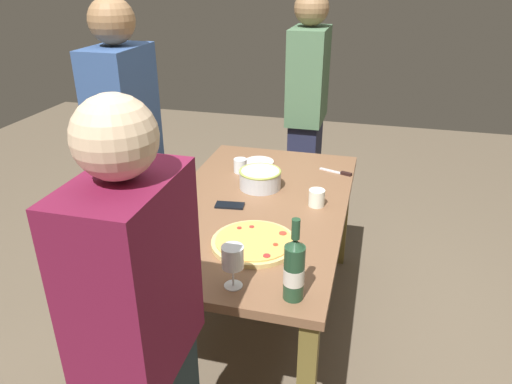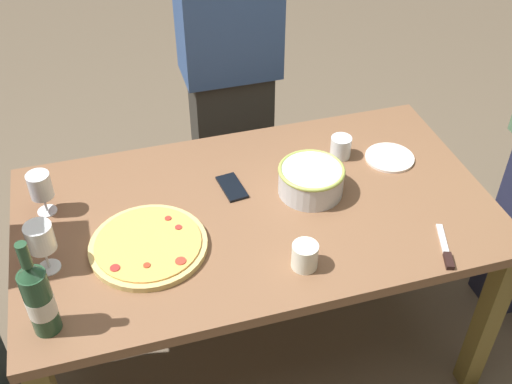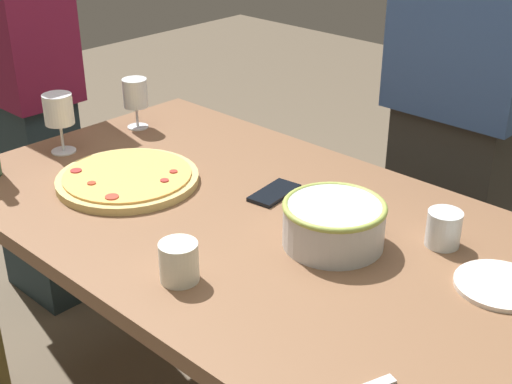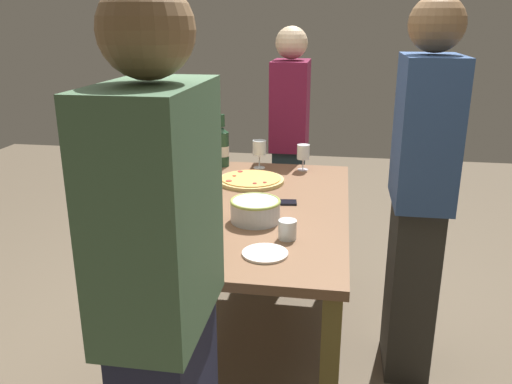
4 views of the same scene
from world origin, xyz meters
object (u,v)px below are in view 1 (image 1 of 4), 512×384
object	(u,v)px
side_plate	(259,162)
person_guest_right	(307,117)
person_guest_left	(144,353)
wine_bottle	(294,269)
wine_glass_by_bottle	(166,252)
pizza	(254,242)
person_host	(129,159)
cell_phone	(230,205)
wine_glass_near_pizza	(233,259)
serving_bowl	(260,178)
cup_amber	(240,166)
pizza_knife	(340,173)
cup_ceramic	(317,198)
dining_table	(256,221)

from	to	relation	value
side_plate	person_guest_right	xyz separation A→B (m)	(0.65, -0.18, 0.11)
person_guest_right	person_guest_left	bearing A→B (deg)	0.11
wine_bottle	wine_glass_by_bottle	size ratio (longest dim) A/B	2.06
pizza	person_host	bearing A→B (deg)	60.23
pizza	side_plate	world-z (taller)	pizza
wine_bottle	cell_phone	world-z (taller)	wine_bottle
wine_glass_near_pizza	person_guest_left	xyz separation A→B (m)	(-0.45, 0.14, -0.07)
serving_bowl	cell_phone	world-z (taller)	serving_bowl
cup_amber	person_host	size ratio (longest dim) A/B	0.05
person_guest_right	side_plate	bearing A→B (deg)	-13.03
cup_amber	cell_phone	size ratio (longest dim) A/B	0.57
wine_glass_near_pizza	serving_bowl	bearing A→B (deg)	7.70
wine_glass_by_bottle	cell_phone	bearing A→B (deg)	-5.03
wine_glass_by_bottle	pizza_knife	size ratio (longest dim) A/B	0.80
cup_amber	side_plate	bearing A→B (deg)	-22.00
cup_ceramic	person_guest_left	size ratio (longest dim) A/B	0.05
wine_glass_by_bottle	cup_amber	bearing A→B (deg)	0.90
wine_bottle	pizza_knife	size ratio (longest dim) A/B	1.65
wine_glass_near_pizza	person_host	xyz separation A→B (m)	(0.79, 0.84, 0.01)
serving_bowl	cell_phone	bearing A→B (deg)	160.29
cup_amber	person_guest_right	xyz separation A→B (m)	(0.82, -0.25, 0.08)
wine_glass_by_bottle	cup_amber	xyz separation A→B (m)	(1.06, 0.02, -0.06)
dining_table	wine_bottle	bearing A→B (deg)	-155.14
side_plate	pizza_knife	bearing A→B (deg)	-95.21
pizza_knife	person_guest_right	size ratio (longest dim) A/B	0.11
pizza	cup_ceramic	size ratio (longest dim) A/B	4.36
wine_glass_near_pizza	cup_ceramic	bearing A→B (deg)	-15.53
person_guest_left	person_guest_right	world-z (taller)	person_guest_right
pizza	dining_table	bearing A→B (deg)	13.43
wine_bottle	dining_table	bearing A→B (deg)	24.86
pizza	pizza_knife	bearing A→B (deg)	-17.64
serving_bowl	wine_glass_by_bottle	world-z (taller)	wine_glass_by_bottle
cup_amber	person_guest_right	size ratio (longest dim) A/B	0.05
serving_bowl	cup_ceramic	world-z (taller)	serving_bowl
pizza	cup_amber	xyz separation A→B (m)	(0.76, 0.28, 0.03)
cup_amber	cup_ceramic	bearing A→B (deg)	-122.80
wine_bottle	person_host	distance (m)	1.33
dining_table	cell_phone	xyz separation A→B (m)	(-0.05, 0.12, 0.10)
pizza	person_guest_right	world-z (taller)	person_guest_right
person_guest_right	wine_glass_by_bottle	bearing A→B (deg)	-4.38
wine_bottle	wine_glass_near_pizza	size ratio (longest dim) A/B	1.87
person_host	person_guest_right	bearing A→B (deg)	61.52
person_host	person_guest_right	distance (m)	1.37
dining_table	person_guest_left	bearing A→B (deg)	177.44
wine_glass_by_bottle	pizza	bearing A→B (deg)	-41.69
person_guest_right	wine_glass_near_pizza	bearing A→B (deg)	3.72
wine_bottle	pizza_knife	xyz separation A→B (m)	(1.20, -0.05, -0.12)
dining_table	wine_glass_near_pizza	xyz separation A→B (m)	(-0.68, -0.09, 0.21)
serving_bowl	pizza_knife	bearing A→B (deg)	-53.01
cup_amber	person_host	xyz separation A→B (m)	(-0.28, 0.56, 0.09)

